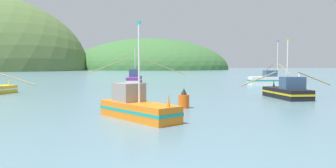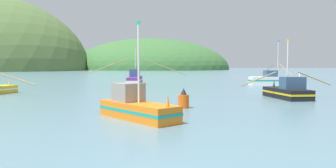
{
  "view_description": "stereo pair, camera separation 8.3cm",
  "coord_description": "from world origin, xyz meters",
  "px_view_note": "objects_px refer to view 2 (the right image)",
  "views": [
    {
      "loc": [
        0.33,
        -6.94,
        3.34
      ],
      "look_at": [
        -0.3,
        25.06,
        1.4
      ],
      "focal_mm": 34.7,
      "sensor_mm": 36.0,
      "label": 1
    },
    {
      "loc": [
        0.42,
        -6.93,
        3.34
      ],
      "look_at": [
        -0.3,
        25.06,
        1.4
      ],
      "focal_mm": 34.7,
      "sensor_mm": 36.0,
      "label": 2
    }
  ],
  "objects_px": {
    "fishing_boat_purple": "(135,79)",
    "channel_buoy": "(184,100)",
    "fishing_boat_black": "(288,91)",
    "fishing_boat_orange": "(136,107)",
    "fishing_boat_white": "(276,80)"
  },
  "relations": [
    {
      "from": "fishing_boat_white",
      "to": "channel_buoy",
      "type": "xyz_separation_m",
      "value": [
        -15.94,
        -29.25,
        -0.17
      ]
    },
    {
      "from": "fishing_boat_white",
      "to": "fishing_boat_orange",
      "type": "xyz_separation_m",
      "value": [
        -18.97,
        -34.22,
        -0.08
      ]
    },
    {
      "from": "fishing_boat_orange",
      "to": "channel_buoy",
      "type": "bearing_deg",
      "value": 106.16
    },
    {
      "from": "fishing_boat_orange",
      "to": "fishing_boat_white",
      "type": "bearing_deg",
      "value": 108.51
    },
    {
      "from": "fishing_boat_orange",
      "to": "fishing_boat_purple",
      "type": "bearing_deg",
      "value": 144.74
    },
    {
      "from": "fishing_boat_purple",
      "to": "fishing_boat_white",
      "type": "relative_size",
      "value": 1.52
    },
    {
      "from": "fishing_boat_white",
      "to": "fishing_boat_orange",
      "type": "relative_size",
      "value": 1.88
    },
    {
      "from": "fishing_boat_purple",
      "to": "fishing_boat_white",
      "type": "bearing_deg",
      "value": -92.96
    },
    {
      "from": "fishing_boat_black",
      "to": "fishing_boat_orange",
      "type": "height_order",
      "value": "fishing_boat_orange"
    },
    {
      "from": "fishing_boat_purple",
      "to": "fishing_boat_black",
      "type": "bearing_deg",
      "value": -143.79
    },
    {
      "from": "fishing_boat_purple",
      "to": "fishing_boat_orange",
      "type": "height_order",
      "value": "fishing_boat_purple"
    },
    {
      "from": "fishing_boat_black",
      "to": "fishing_boat_purple",
      "type": "height_order",
      "value": "fishing_boat_purple"
    },
    {
      "from": "fishing_boat_black",
      "to": "channel_buoy",
      "type": "relative_size",
      "value": 6.07
    },
    {
      "from": "fishing_boat_black",
      "to": "fishing_boat_orange",
      "type": "xyz_separation_m",
      "value": [
        -13.42,
        -12.25,
        0.02
      ]
    },
    {
      "from": "fishing_boat_purple",
      "to": "channel_buoy",
      "type": "height_order",
      "value": "fishing_boat_purple"
    }
  ]
}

